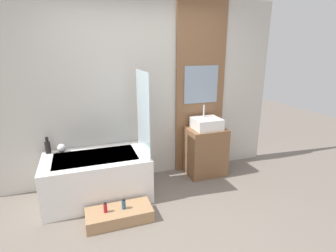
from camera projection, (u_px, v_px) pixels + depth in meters
name	position (u px, v px, depth m)	size (l,w,h in m)	color
ground_plane	(182.00, 239.00, 2.71)	(12.00, 12.00, 0.00)	slate
wall_tiled_back	(142.00, 92.00, 3.77)	(4.20, 0.06, 2.60)	beige
wall_wood_accent	(200.00, 89.00, 4.01)	(0.80, 0.04, 2.60)	brown
bathtub	(97.00, 177.00, 3.42)	(1.31, 0.79, 0.58)	white
glass_shower_screen	(143.00, 113.00, 3.33)	(0.01, 0.63, 1.06)	silver
wooden_step_bench	(119.00, 215.00, 2.99)	(0.74, 0.34, 0.14)	#A87F56
vanity_cabinet	(205.00, 151.00, 4.06)	(0.57, 0.45, 0.74)	brown
sink	(207.00, 123.00, 3.93)	(0.40, 0.37, 0.34)	white
vase_tall_dark	(48.00, 147.00, 3.41)	(0.07, 0.07, 0.22)	black
vase_round_light	(62.00, 148.00, 3.46)	(0.11, 0.11, 0.11)	white
bottle_soap_primary	(105.00, 208.00, 2.91)	(0.04, 0.04, 0.12)	#B21928
bottle_soap_secondary	(124.00, 204.00, 2.98)	(0.05, 0.05, 0.12)	#2D567A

